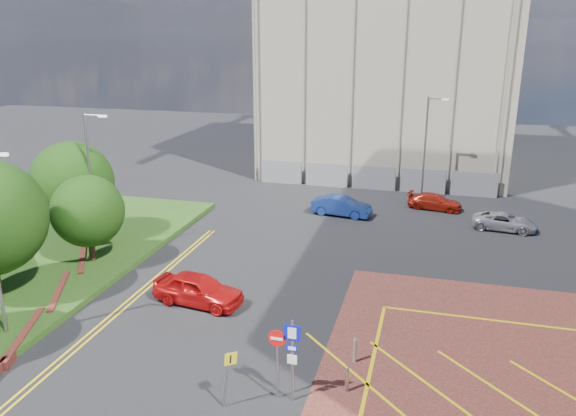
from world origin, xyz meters
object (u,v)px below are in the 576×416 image
at_px(tree_d, 72,182).
at_px(sign_cluster, 287,352).
at_px(lamp_left_far, 91,176).
at_px(car_red_left, 198,289).
at_px(tree_c, 88,211).
at_px(car_blue_back, 342,206).
at_px(lamp_back, 426,145).
at_px(warning_sign, 228,372).
at_px(car_silver_back, 504,221).
at_px(car_red_back, 435,202).

distance_m(tree_d, sign_cluster, 20.74).
relative_size(tree_d, lamp_left_far, 0.76).
bearing_deg(sign_cluster, car_red_left, 134.74).
bearing_deg(lamp_left_far, sign_cluster, -36.82).
height_order(tree_c, lamp_left_far, lamp_left_far).
distance_m(tree_d, car_blue_back, 18.11).
bearing_deg(tree_c, lamp_back, 45.68).
bearing_deg(lamp_left_far, lamp_back, 40.86).
relative_size(tree_c, warning_sign, 2.18).
bearing_deg(car_silver_back, warning_sign, 159.70).
relative_size(sign_cluster, car_silver_back, 0.78).
xyz_separation_m(sign_cluster, car_blue_back, (-1.70, 21.51, -1.25)).
xyz_separation_m(car_red_back, car_silver_back, (4.56, -3.49, -0.00)).
height_order(tree_c, lamp_back, lamp_back).
height_order(tree_c, car_red_back, tree_c).
distance_m(tree_c, car_red_back, 24.48).
bearing_deg(car_silver_back, car_red_back, 58.92).
distance_m(car_red_left, car_red_back, 21.55).
xyz_separation_m(tree_c, sign_cluster, (13.80, -9.02, -1.24)).
relative_size(tree_c, car_blue_back, 1.15).
bearing_deg(car_red_left, tree_d, 69.30).
distance_m(tree_c, lamp_left_far, 2.65).
xyz_separation_m(lamp_left_far, warning_sign, (12.87, -11.97, -3.23)).
xyz_separation_m(lamp_back, warning_sign, (-5.63, -27.97, -2.93)).
xyz_separation_m(tree_d, car_silver_back, (26.11, 9.26, -3.30)).
distance_m(tree_c, lamp_back, 25.19).
relative_size(warning_sign, car_red_left, 0.50).
bearing_deg(car_silver_back, lamp_left_far, 119.49).
bearing_deg(tree_d, sign_cluster, -35.58).
relative_size(lamp_left_far, warning_sign, 3.56).
bearing_deg(tree_d, car_red_left, -28.74).
height_order(lamp_left_far, lamp_back, lamp_left_far).
bearing_deg(sign_cluster, car_silver_back, 66.36).
bearing_deg(car_red_left, tree_c, 77.60).
bearing_deg(tree_d, car_silver_back, 19.53).
height_order(warning_sign, car_red_left, warning_sign).
distance_m(lamp_left_far, car_red_left, 10.65).
height_order(sign_cluster, warning_sign, sign_cluster).
relative_size(lamp_left_far, car_blue_back, 1.87).
bearing_deg(tree_c, car_silver_back, 27.95).
height_order(warning_sign, car_silver_back, warning_sign).
xyz_separation_m(car_red_left, car_silver_back, (15.40, 15.14, -0.19)).
bearing_deg(lamp_left_far, car_red_left, -29.46).
bearing_deg(lamp_back, car_silver_back, -46.06).
bearing_deg(sign_cluster, car_red_back, 79.15).
bearing_deg(car_red_back, car_blue_back, 125.98).
bearing_deg(lamp_left_far, tree_d, 154.32).
distance_m(car_red_left, car_blue_back, 15.98).
bearing_deg(lamp_back, warning_sign, -101.39).
relative_size(tree_d, warning_sign, 2.70).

